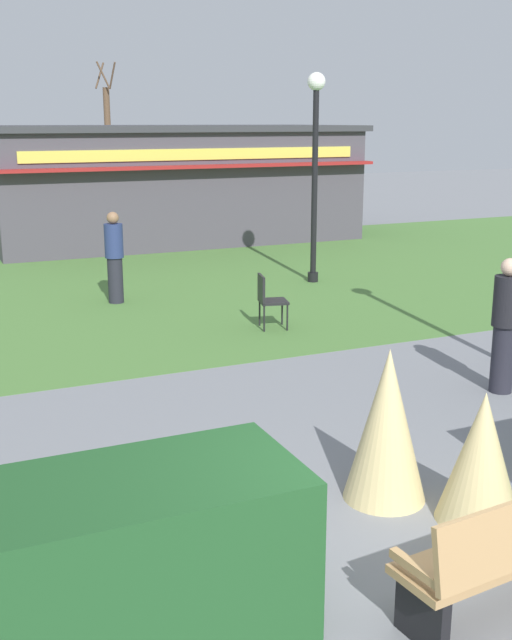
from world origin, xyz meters
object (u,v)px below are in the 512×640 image
(parked_car_east_slot, at_px, (216,192))
(cafe_chair_center, at_px, (268,297))
(tree_right_bg, at_px, (108,139))
(person_standing, at_px, (505,325))
(parked_car_center_slot, at_px, (94,197))
(food_kiosk, at_px, (171,183))
(person_strolling, at_px, (114,257))
(lamppost_far, at_px, (315,153))

(parked_car_east_slot, bearing_deg, cafe_chair_center, -108.64)
(tree_right_bg, bearing_deg, person_standing, -93.97)
(cafe_chair_center, xyz_separation_m, parked_car_center_slot, (1.01, 16.84, 0.12))
(food_kiosk, relative_size, cafe_chair_center, 11.44)
(person_standing, bearing_deg, person_strolling, 47.40)
(person_standing, relative_size, parked_car_center_slot, 0.39)
(parked_car_center_slot, bearing_deg, lamppost_far, -83.92)
(cafe_chair_center, xyz_separation_m, person_standing, (1.37, -3.95, 0.33))
(person_strolling, height_order, person_standing, same)
(person_strolling, distance_m, parked_car_center_slot, 14.27)
(lamppost_far, relative_size, parked_car_east_slot, 1.00)
(person_standing, distance_m, parked_car_center_slot, 20.79)
(food_kiosk, distance_m, cafe_chair_center, 10.36)
(lamppost_far, bearing_deg, parked_car_east_slot, 76.91)
(lamppost_far, distance_m, food_kiosk, 7.22)
(lamppost_far, relative_size, cafe_chair_center, 4.74)
(cafe_chair_center, bearing_deg, parked_car_center_slot, 86.56)
(lamppost_far, bearing_deg, person_standing, -99.00)
(lamppost_far, relative_size, food_kiosk, 0.41)
(parked_car_east_slot, bearing_deg, person_standing, -101.72)
(parked_car_center_slot, bearing_deg, cafe_chair_center, -93.44)
(food_kiosk, distance_m, parked_car_center_slot, 6.78)
(lamppost_far, height_order, parked_car_center_slot, lamppost_far)
(person_standing, bearing_deg, cafe_chair_center, 41.60)
(parked_car_east_slot, bearing_deg, tree_right_bg, 109.13)
(person_strolling, height_order, tree_right_bg, tree_right_bg)
(cafe_chair_center, height_order, person_strolling, person_strolling)
(cafe_chair_center, distance_m, parked_car_east_slot, 17.77)
(lamppost_far, height_order, cafe_chair_center, lamppost_far)
(cafe_chair_center, relative_size, parked_car_center_slot, 0.21)
(parked_car_center_slot, bearing_deg, person_strolling, -101.30)
(cafe_chair_center, bearing_deg, person_strolling, 122.12)
(food_kiosk, relative_size, parked_car_center_slot, 2.36)
(person_strolling, xyz_separation_m, tree_right_bg, (5.08, 20.89, 1.65))
(food_kiosk, relative_size, person_strolling, 6.03)
(food_kiosk, xyz_separation_m, tree_right_bg, (1.57, 13.58, 0.92))
(lamppost_far, height_order, person_strolling, lamppost_far)
(parked_car_center_slot, height_order, tree_right_bg, tree_right_bg)
(person_standing, bearing_deg, parked_car_center_slot, 23.49)
(parked_car_center_slot, distance_m, tree_right_bg, 7.50)
(lamppost_far, xyz_separation_m, parked_car_east_slot, (3.20, 13.77, -2.01))
(cafe_chair_center, xyz_separation_m, parked_car_east_slot, (5.68, 16.84, 0.12))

